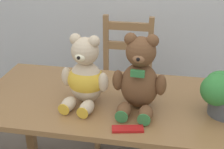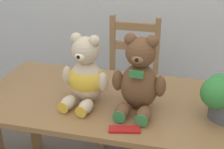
# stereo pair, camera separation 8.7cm
# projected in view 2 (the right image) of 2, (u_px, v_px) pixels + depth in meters

# --- Properties ---
(dining_table) EXTENTS (1.51, 0.73, 0.70)m
(dining_table) POSITION_uv_depth(u_px,v_px,m) (115.00, 113.00, 1.77)
(dining_table) COLOR olive
(dining_table) RESTS_ON ground_plane
(wooden_chair_behind) EXTENTS (0.39, 0.40, 0.97)m
(wooden_chair_behind) POSITION_uv_depth(u_px,v_px,m) (130.00, 84.00, 2.43)
(wooden_chair_behind) COLOR #997047
(wooden_chair_behind) RESTS_ON ground_plane
(teddy_bear_left) EXTENTS (0.27, 0.29, 0.38)m
(teddy_bear_left) POSITION_uv_depth(u_px,v_px,m) (86.00, 76.00, 1.65)
(teddy_bear_left) COLOR beige
(teddy_bear_left) RESTS_ON dining_table
(teddy_bear_right) EXTENTS (0.28, 0.28, 0.40)m
(teddy_bear_right) POSITION_uv_depth(u_px,v_px,m) (139.00, 78.00, 1.57)
(teddy_bear_right) COLOR brown
(teddy_bear_right) RESTS_ON dining_table
(chocolate_bar) EXTENTS (0.16, 0.08, 0.01)m
(chocolate_bar) POSITION_uv_depth(u_px,v_px,m) (125.00, 129.00, 1.46)
(chocolate_bar) COLOR red
(chocolate_bar) RESTS_ON dining_table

